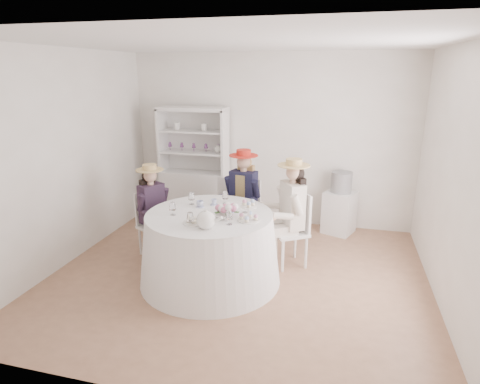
# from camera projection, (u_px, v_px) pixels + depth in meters

# --- Properties ---
(ground) EXTENTS (4.50, 4.50, 0.00)m
(ground) POSITION_uv_depth(u_px,v_px,m) (238.00, 276.00, 4.93)
(ground) COLOR #8A6045
(ground) RESTS_ON ground
(ceiling) EXTENTS (4.50, 4.50, 0.00)m
(ceiling) POSITION_uv_depth(u_px,v_px,m) (238.00, 42.00, 4.14)
(ceiling) COLOR white
(ceiling) RESTS_ON wall_back
(wall_back) EXTENTS (4.50, 0.00, 4.50)m
(wall_back) POSITION_uv_depth(u_px,v_px,m) (270.00, 141.00, 6.39)
(wall_back) COLOR silver
(wall_back) RESTS_ON ground
(wall_front) EXTENTS (4.50, 0.00, 4.50)m
(wall_front) POSITION_uv_depth(u_px,v_px,m) (162.00, 237.00, 2.68)
(wall_front) COLOR silver
(wall_front) RESTS_ON ground
(wall_left) EXTENTS (0.00, 4.50, 4.50)m
(wall_left) POSITION_uv_depth(u_px,v_px,m) (66.00, 159.00, 5.07)
(wall_left) COLOR silver
(wall_left) RESTS_ON ground
(wall_right) EXTENTS (0.00, 4.50, 4.50)m
(wall_right) POSITION_uv_depth(u_px,v_px,m) (455.00, 182.00, 4.00)
(wall_right) COLOR silver
(wall_right) RESTS_ON ground
(tea_table) EXTENTS (1.67, 1.67, 0.84)m
(tea_table) POSITION_uv_depth(u_px,v_px,m) (210.00, 247.00, 4.73)
(tea_table) COLOR white
(tea_table) RESTS_ON ground
(hutch) EXTENTS (1.22, 0.71, 1.87)m
(hutch) POSITION_uv_depth(u_px,v_px,m) (195.00, 181.00, 6.65)
(hutch) COLOR silver
(hutch) RESTS_ON ground
(side_table) EXTENTS (0.54, 0.54, 0.65)m
(side_table) POSITION_uv_depth(u_px,v_px,m) (339.00, 212.00, 6.18)
(side_table) COLOR silver
(side_table) RESTS_ON ground
(hatbox) EXTENTS (0.41, 0.41, 0.31)m
(hatbox) POSITION_uv_depth(u_px,v_px,m) (342.00, 182.00, 6.04)
(hatbox) COLOR black
(hatbox) RESTS_ON side_table
(guest_left) EXTENTS (0.54, 0.49, 1.26)m
(guest_left) POSITION_uv_depth(u_px,v_px,m) (153.00, 205.00, 5.31)
(guest_left) COLOR silver
(guest_left) RESTS_ON ground
(guest_mid) EXTENTS (0.52, 0.56, 1.40)m
(guest_mid) POSITION_uv_depth(u_px,v_px,m) (243.00, 193.00, 5.57)
(guest_mid) COLOR silver
(guest_mid) RESTS_ON ground
(guest_right) EXTENTS (0.60, 0.56, 1.40)m
(guest_right) POSITION_uv_depth(u_px,v_px,m) (290.00, 207.00, 4.99)
(guest_right) COLOR silver
(guest_right) RESTS_ON ground
(spare_chair) EXTENTS (0.42, 0.42, 0.88)m
(spare_chair) POSITION_uv_depth(u_px,v_px,m) (231.00, 202.00, 6.21)
(spare_chair) COLOR silver
(spare_chair) RESTS_ON ground
(teacup_a) EXTENTS (0.12, 0.12, 0.07)m
(teacup_a) POSITION_uv_depth(u_px,v_px,m) (200.00, 204.00, 4.82)
(teacup_a) COLOR white
(teacup_a) RESTS_ON tea_table
(teacup_b) EXTENTS (0.09, 0.09, 0.07)m
(teacup_b) POSITION_uv_depth(u_px,v_px,m) (214.00, 202.00, 4.89)
(teacup_b) COLOR white
(teacup_b) RESTS_ON tea_table
(teacup_c) EXTENTS (0.10, 0.10, 0.06)m
(teacup_c) POSITION_uv_depth(u_px,v_px,m) (232.00, 209.00, 4.66)
(teacup_c) COLOR white
(teacup_c) RESTS_ON tea_table
(flower_bowl) EXTENTS (0.23, 0.23, 0.05)m
(flower_bowl) POSITION_uv_depth(u_px,v_px,m) (222.00, 216.00, 4.45)
(flower_bowl) COLOR white
(flower_bowl) RESTS_ON tea_table
(flower_arrangement) EXTENTS (0.20, 0.20, 0.07)m
(flower_arrangement) POSITION_uv_depth(u_px,v_px,m) (227.00, 208.00, 4.52)
(flower_arrangement) COLOR #CE678E
(flower_arrangement) RESTS_ON tea_table
(table_teapot) EXTENTS (0.28, 0.20, 0.21)m
(table_teapot) POSITION_uv_depth(u_px,v_px,m) (206.00, 220.00, 4.16)
(table_teapot) COLOR white
(table_teapot) RESTS_ON tea_table
(sandwich_plate) EXTENTS (0.24, 0.24, 0.05)m
(sandwich_plate) POSITION_uv_depth(u_px,v_px,m) (194.00, 222.00, 4.32)
(sandwich_plate) COLOR white
(sandwich_plate) RESTS_ON tea_table
(cupcake_stand) EXTENTS (0.24, 0.24, 0.23)m
(cupcake_stand) POSITION_uv_depth(u_px,v_px,m) (249.00, 213.00, 4.37)
(cupcake_stand) COLOR white
(cupcake_stand) RESTS_ON tea_table
(stemware_set) EXTENTS (0.85, 0.89, 0.15)m
(stemware_set) POSITION_uv_depth(u_px,v_px,m) (209.00, 207.00, 4.58)
(stemware_set) COLOR white
(stemware_set) RESTS_ON tea_table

